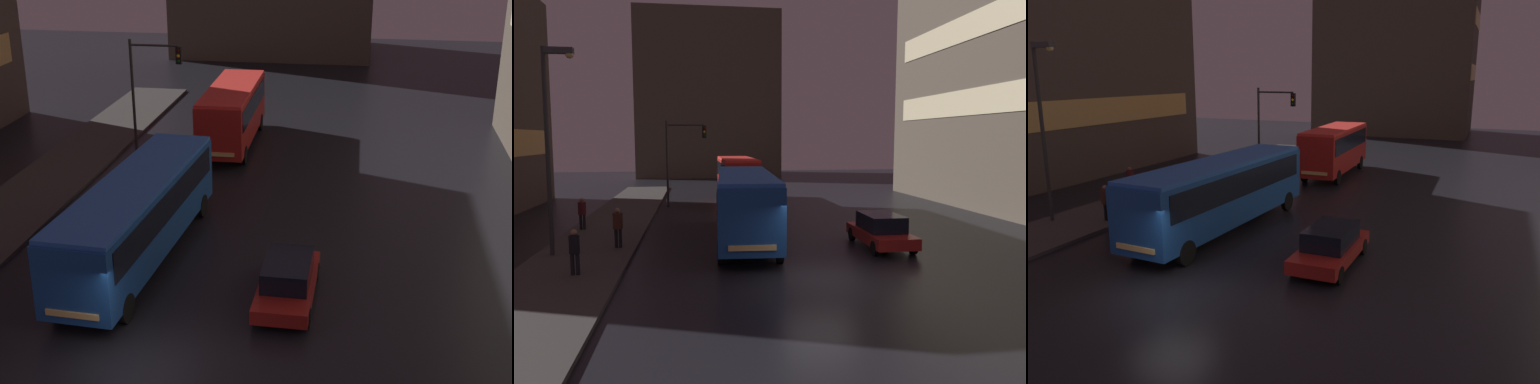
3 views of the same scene
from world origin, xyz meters
The scene contains 11 objects.
ground_plane centered at (0.00, 0.00, 0.00)m, with size 120.00×120.00×0.00m, color black.
sidewalk_left centered at (-9.00, 10.00, 0.07)m, with size 4.00×48.00×0.15m.
building_far_backdrop centered at (-2.55, 51.49, 10.42)m, with size 18.07×12.00×20.83m.
bus_near centered at (-1.99, 6.97, 2.04)m, with size 3.19×11.86×3.30m.
bus_far centered at (-1.15, 21.68, 2.12)m, with size 2.70×9.26×3.45m.
car_taxi centered at (3.99, 4.71, 0.78)m, with size 1.94×4.66×1.52m.
pedestrian_near centered at (-7.75, 5.63, 1.23)m, with size 0.52×0.52×1.77m.
pedestrian_mid centered at (-8.59, 1.29, 1.11)m, with size 0.46×0.46×1.64m.
pedestrian_far centered at (-10.29, 10.48, 1.16)m, with size 0.56×0.56×1.68m.
traffic_light_main centered at (-5.37, 19.89, 4.17)m, with size 2.90×0.35×6.22m.
street_lamp_sidewalk centered at (-10.02, 4.59, 5.65)m, with size 1.25×0.36×8.43m.
Camera 2 is at (-4.32, -16.73, 4.95)m, focal length 35.00 mm.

